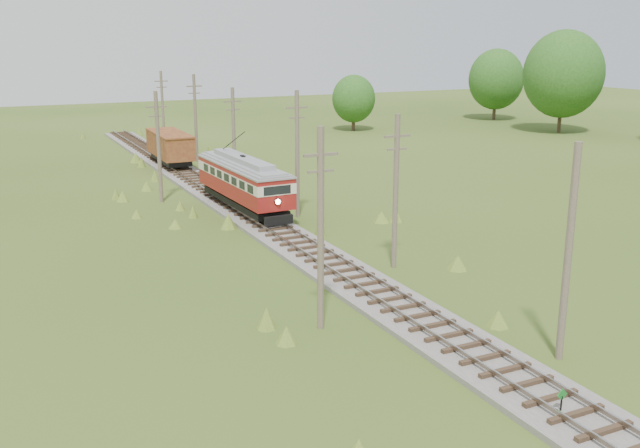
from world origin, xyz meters
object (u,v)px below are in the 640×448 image
gondola (170,146)px  gravel_pile (236,171)px  switch_marker (562,400)px  streetcar (243,179)px

gondola → gravel_pile: size_ratio=2.26×
switch_marker → streetcar: bearing=89.6°
switch_marker → gondola: bearing=89.8°
switch_marker → streetcar: 31.99m
streetcar → gondola: (-0.00, 21.11, -0.44)m
switch_marker → gondola: gondola is taller
streetcar → gondola: size_ratio=1.37×
streetcar → gravel_pile: streetcar is taller
streetcar → gondola: 21.11m
gondola → switch_marker: bearing=-89.4°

